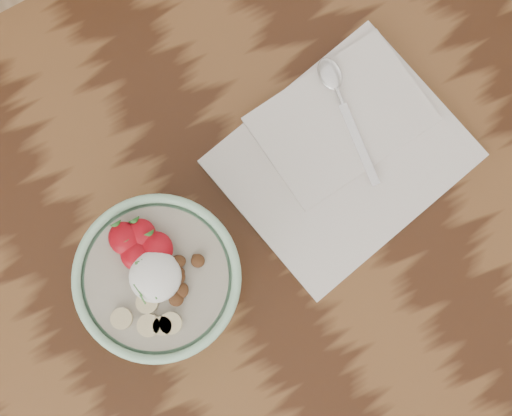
# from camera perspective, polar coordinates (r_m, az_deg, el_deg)

# --- Properties ---
(table) EXTENTS (1.60, 0.90, 0.75)m
(table) POSITION_cam_1_polar(r_m,az_deg,el_deg) (0.97, -0.01, -5.40)
(table) COLOR #371C0D
(table) RESTS_ON ground
(breakfast_bowl) EXTENTS (0.18, 0.18, 0.13)m
(breakfast_bowl) POSITION_cam_1_polar(r_m,az_deg,el_deg) (0.82, -7.64, -5.59)
(breakfast_bowl) COLOR #A1D8B1
(breakfast_bowl) RESTS_ON table
(napkin) EXTENTS (0.32, 0.28, 0.02)m
(napkin) POSITION_cam_1_polar(r_m,az_deg,el_deg) (0.89, 6.94, 4.62)
(napkin) COLOR white
(napkin) RESTS_ON table
(spoon) EXTENTS (0.04, 0.17, 0.01)m
(spoon) POSITION_cam_1_polar(r_m,az_deg,el_deg) (0.90, 6.51, 9.25)
(spoon) COLOR silver
(spoon) RESTS_ON napkin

